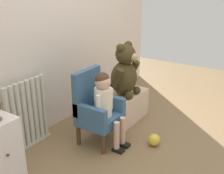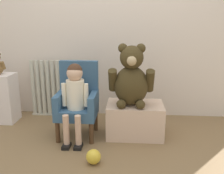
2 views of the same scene
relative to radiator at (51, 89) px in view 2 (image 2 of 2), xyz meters
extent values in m
plane|color=brown|center=(0.59, -1.03, -0.34)|extent=(6.00, 6.00, 0.00)
cube|color=beige|center=(0.59, 0.12, 0.86)|extent=(3.80, 0.05, 2.40)
cylinder|color=beige|center=(-0.22, 0.00, 0.01)|extent=(0.05, 0.05, 0.66)
cylinder|color=beige|center=(-0.16, 0.00, 0.01)|extent=(0.05, 0.05, 0.66)
cylinder|color=beige|center=(-0.09, 0.00, 0.01)|extent=(0.05, 0.05, 0.66)
cylinder|color=beige|center=(-0.03, 0.00, 0.01)|extent=(0.05, 0.05, 0.66)
cylinder|color=beige|center=(0.03, 0.00, 0.01)|extent=(0.05, 0.05, 0.66)
cylinder|color=beige|center=(0.09, 0.00, 0.01)|extent=(0.05, 0.05, 0.66)
cylinder|color=beige|center=(0.15, 0.00, 0.01)|extent=(0.05, 0.05, 0.66)
cylinder|color=beige|center=(0.22, 0.00, 0.01)|extent=(0.05, 0.05, 0.66)
cube|color=beige|center=(0.00, 0.00, -0.33)|extent=(0.50, 0.05, 0.02)
cube|color=white|center=(-0.51, -0.22, -0.06)|extent=(0.33, 0.25, 0.55)
cube|color=#375B7E|center=(0.43, -0.54, -0.08)|extent=(0.38, 0.36, 0.10)
cube|color=#375B7E|center=(0.43, -0.39, 0.19)|extent=(0.38, 0.06, 0.43)
cube|color=#375B7E|center=(0.27, -0.54, 0.04)|extent=(0.06, 0.36, 0.14)
cube|color=#375B7E|center=(0.59, -0.54, 0.04)|extent=(0.06, 0.36, 0.14)
cylinder|color=#4C331E|center=(0.27, -0.69, -0.23)|extent=(0.04, 0.04, 0.21)
cylinder|color=#4C331E|center=(0.59, -0.69, -0.23)|extent=(0.04, 0.04, 0.21)
cylinder|color=#4C331E|center=(0.27, -0.39, -0.23)|extent=(0.04, 0.04, 0.21)
cylinder|color=#4C331E|center=(0.59, -0.39, -0.23)|extent=(0.04, 0.04, 0.21)
cylinder|color=#F3E9CD|center=(0.43, -0.58, 0.11)|extent=(0.17, 0.17, 0.28)
sphere|color=#D8AD8E|center=(0.43, -0.58, 0.32)|extent=(0.15, 0.15, 0.15)
sphere|color=#472D1E|center=(0.43, -0.58, 0.34)|extent=(0.14, 0.14, 0.14)
cylinder|color=#D8AD8E|center=(0.37, -0.77, -0.17)|extent=(0.06, 0.06, 0.28)
cube|color=black|center=(0.37, -0.79, -0.32)|extent=(0.07, 0.11, 0.03)
cylinder|color=#D8AD8E|center=(0.48, -0.77, -0.17)|extent=(0.06, 0.06, 0.28)
cube|color=black|center=(0.48, -0.79, -0.32)|extent=(0.07, 0.11, 0.03)
cylinder|color=#F3E9CD|center=(0.32, -0.60, 0.11)|extent=(0.04, 0.04, 0.22)
cylinder|color=#F3E9CD|center=(0.53, -0.60, 0.11)|extent=(0.04, 0.04, 0.22)
cube|color=beige|center=(1.00, -0.48, -0.17)|extent=(0.55, 0.37, 0.33)
ellipsoid|color=#3E3219|center=(0.95, -0.50, 0.18)|extent=(0.32, 0.28, 0.38)
sphere|color=#3E3219|center=(0.95, -0.52, 0.46)|extent=(0.22, 0.22, 0.22)
sphere|color=tan|center=(0.95, -0.62, 0.44)|extent=(0.09, 0.09, 0.09)
sphere|color=#3E3219|center=(0.87, -0.50, 0.54)|extent=(0.09, 0.09, 0.09)
sphere|color=#3E3219|center=(1.04, -0.50, 0.54)|extent=(0.09, 0.09, 0.09)
cylinder|color=#3E3219|center=(0.78, -0.52, 0.24)|extent=(0.08, 0.17, 0.24)
cylinder|color=#3E3219|center=(1.13, -0.52, 0.24)|extent=(0.08, 0.17, 0.24)
sphere|color=#3E3219|center=(0.86, -0.62, 0.04)|extent=(0.09, 0.09, 0.09)
sphere|color=#3E3219|center=(1.04, -0.62, 0.04)|extent=(0.09, 0.09, 0.09)
cylinder|color=brown|center=(-0.44, -0.23, 0.32)|extent=(0.03, 0.07, 0.09)
sphere|color=gold|center=(0.66, -1.03, -0.28)|extent=(0.12, 0.12, 0.12)
camera|label=1|loc=(-1.58, -1.99, 1.21)|focal=45.00mm
camera|label=2|loc=(0.94, -2.81, 0.79)|focal=40.00mm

